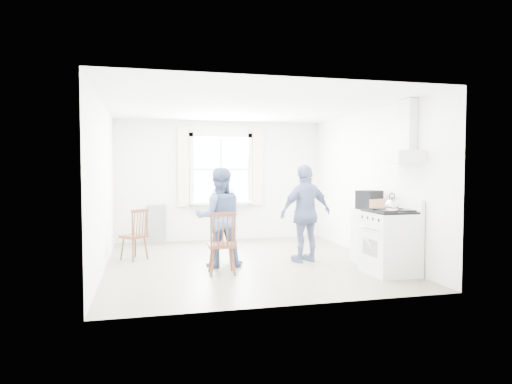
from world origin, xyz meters
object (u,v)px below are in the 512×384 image
windsor_chair_a (138,229)px  person_mid (219,217)px  low_cabinet (372,237)px  windsor_chair_b (223,237)px  gas_stove (390,242)px  stereo_stack (369,200)px  person_left (223,214)px  person_right (306,213)px

windsor_chair_a → person_mid: (1.28, -0.81, 0.25)m
low_cabinet → windsor_chair_a: 3.93m
low_cabinet → person_mid: 2.51m
windsor_chair_b → gas_stove: bearing=-11.6°
windsor_chair_a → windsor_chair_b: bearing=-49.5°
stereo_stack → windsor_chair_a: bearing=162.7°
gas_stove → windsor_chair_a: (-3.66, 1.94, 0.06)m
windsor_chair_b → person_mid: bearing=85.0°
gas_stove → person_left: size_ratio=0.73×
windsor_chair_a → person_mid: 1.54m
gas_stove → windsor_chair_b: (-2.44, 0.50, 0.09)m
stereo_stack → person_mid: 2.48m
low_cabinet → windsor_chair_a: (-3.73, 1.24, 0.09)m
person_right → stereo_stack: bearing=145.7°
gas_stove → person_left: person_left is taller
stereo_stack → person_mid: person_mid is taller
person_left → person_right: person_right is taller
low_cabinet → gas_stove: bearing=-95.7°
person_right → windsor_chair_b: bearing=8.6°
person_left → gas_stove: bearing=163.8°
person_mid → windsor_chair_b: bearing=88.1°
low_cabinet → windsor_chair_b: 2.52m
gas_stove → windsor_chair_b: size_ratio=1.19×
stereo_stack → person_left: bearing=153.4°
gas_stove → low_cabinet: bearing=84.3°
windsor_chair_a → windsor_chair_b: windsor_chair_b is taller
person_left → person_mid: person_mid is taller
person_mid → windsor_chair_a: bearing=-29.4°
low_cabinet → person_left: person_left is taller
gas_stove → stereo_stack: stereo_stack is taller
stereo_stack → gas_stove: bearing=-94.3°
low_cabinet → person_right: bearing=156.1°
gas_stove → person_left: 2.91m
low_cabinet → person_mid: (-2.45, 0.42, 0.34)m
stereo_stack → windsor_chair_b: stereo_stack is taller
windsor_chair_b → person_mid: size_ratio=0.60×
windsor_chair_b → person_left: 1.44m
gas_stove → windsor_chair_a: bearing=152.1°
windsor_chair_a → person_right: size_ratio=0.54×
windsor_chair_b → stereo_stack: bearing=6.3°
person_left → person_right: size_ratio=0.93×
gas_stove → stereo_stack: bearing=85.7°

